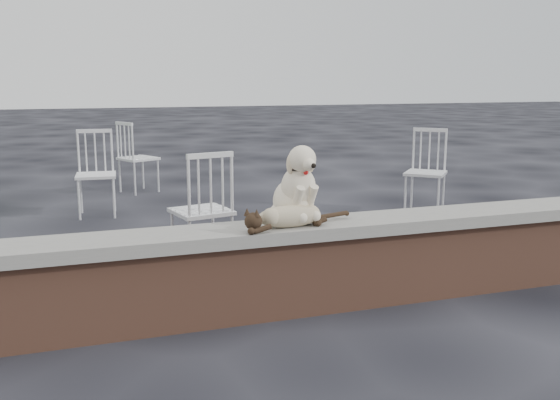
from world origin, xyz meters
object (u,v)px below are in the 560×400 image
object	(u,v)px
dog	(294,182)
chair_b	(96,174)
chair_d	(426,171)
cat	(290,215)
chair_c	(201,209)
chair_e	(138,157)

from	to	relation	value
dog	chair_b	world-z (taller)	dog
chair_d	cat	bearing A→B (deg)	-93.80
chair_c	dog	bearing A→B (deg)	97.36
chair_d	chair_e	bearing A→B (deg)	-177.30
dog	cat	xyz separation A→B (m)	(-0.08, -0.15, -0.18)
dog	cat	distance (m)	0.25
chair_c	chair_e	xyz separation A→B (m)	(-0.10, 3.56, 0.00)
cat	chair_e	xyz separation A→B (m)	(-0.41, 4.80, -0.19)
chair_d	chair_c	size ratio (longest dim) A/B	1.00
chair_d	chair_c	distance (m)	3.05
cat	chair_e	bearing A→B (deg)	85.29
chair_e	chair_c	bearing A→B (deg)	155.03
chair_c	chair_e	bearing A→B (deg)	-100.45
chair_d	chair_e	size ratio (longest dim) A/B	1.00
dog	chair_d	size ratio (longest dim) A/B	0.54
dog	chair_b	bearing A→B (deg)	98.61
chair_d	chair_c	world-z (taller)	same
dog	chair_e	size ratio (longest dim) A/B	0.54
dog	chair_b	xyz separation A→B (m)	(-1.09, 3.32, -0.37)
chair_d	chair_e	distance (m)	3.74
chair_e	chair_d	bearing A→B (deg)	-155.76
dog	chair_c	xyz separation A→B (m)	(-0.38, 1.08, -0.37)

